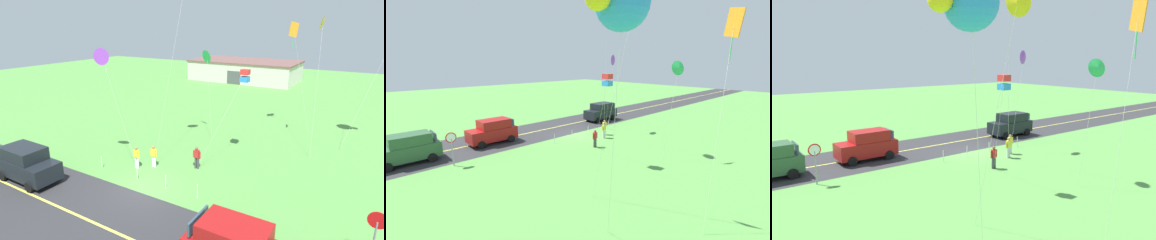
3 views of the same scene
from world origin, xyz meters
TOP-DOWN VIEW (x-y plane):
  - ground_plane at (0.00, 0.00)m, footprint 120.00×120.00m
  - asphalt_road at (0.00, -4.00)m, footprint 120.00×7.00m
  - road_centre_stripe at (0.00, -4.00)m, footprint 120.00×0.16m
  - car_parked_west_near at (-7.13, -2.93)m, footprint 4.40×2.12m
  - stop_sign at (12.12, -0.10)m, footprint 0.76×0.08m
  - person_adult_near at (1.36, 4.07)m, footprint 0.58×0.22m
  - person_adult_companion at (-1.36, 2.74)m, footprint 0.58×0.22m
  - person_child_watcher at (-2.27, 1.98)m, footprint 0.58×0.22m
  - kite_red_low at (3.40, 7.10)m, footprint 2.34×3.33m
  - kite_yellow_high at (-4.19, 1.37)m, footprint 2.47×0.87m
  - kite_green_far at (4.53, 15.18)m, footprint 2.37×0.94m
  - kite_pink_drift at (-1.15, 10.06)m, footprint 1.35×0.82m
  - kite_cyan_top at (7.30, 11.85)m, footprint 0.85×2.48m
  - warehouse_distant at (-9.22, 39.59)m, footprint 18.36×10.20m
  - fence_post_0 at (-4.38, 0.70)m, footprint 0.05×0.05m
  - fence_post_1 at (-1.14, 0.70)m, footprint 0.05×0.05m
  - fence_post_2 at (1.12, 0.70)m, footprint 0.05×0.05m
  - fence_post_3 at (3.34, 0.70)m, footprint 0.05×0.05m

SIDE VIEW (x-z plane):
  - ground_plane at x=0.00m, z-range -0.10..0.00m
  - asphalt_road at x=0.00m, z-range 0.00..0.00m
  - road_centre_stripe at x=0.00m, z-range 0.00..0.01m
  - fence_post_0 at x=-4.38m, z-range 0.00..0.90m
  - fence_post_1 at x=-1.14m, z-range 0.00..0.90m
  - fence_post_2 at x=1.12m, z-range 0.00..0.90m
  - fence_post_3 at x=3.34m, z-range 0.00..0.90m
  - person_adult_near at x=1.36m, z-range 0.06..1.66m
  - person_adult_companion at x=-1.36m, z-range 0.06..1.66m
  - person_child_watcher at x=-2.27m, z-range 0.06..1.66m
  - car_parked_west_near at x=-7.13m, z-range 0.03..2.27m
  - warehouse_distant at x=-9.22m, z-range 0.00..3.50m
  - stop_sign at x=12.12m, z-range 0.52..3.08m
  - kite_red_low at x=3.40m, z-range 2.90..9.60m
  - kite_pink_drift at x=-1.15m, z-range 3.25..10.89m
  - kite_yellow_high at x=-4.19m, z-range 3.53..11.75m
  - kite_green_far at x=4.53m, z-range 4.09..13.97m
  - kite_cyan_top at x=7.30m, z-range 4.55..14.85m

